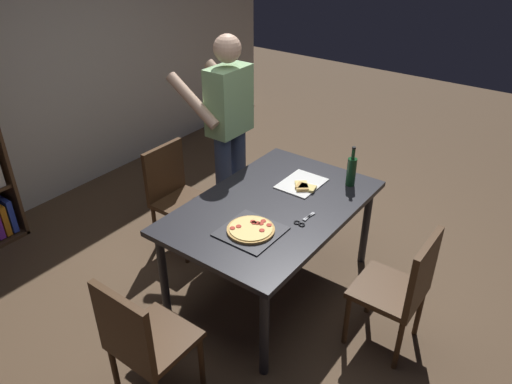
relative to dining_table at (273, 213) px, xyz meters
name	(u,v)px	position (x,y,z in m)	size (l,w,h in m)	color
ground_plane	(271,285)	(0.00, 0.00, -0.68)	(12.00, 12.00, 0.00)	brown
back_wall	(41,55)	(0.00, 2.60, 0.72)	(6.40, 0.10, 2.80)	silver
dining_table	(273,213)	(0.00, 0.00, 0.00)	(1.57, 1.02, 0.75)	#232328
chair_near_camera	(402,286)	(0.00, -1.00, -0.17)	(0.42, 0.42, 0.90)	#472D19
chair_far_side	(175,191)	(0.00, 1.00, -0.17)	(0.42, 0.42, 0.90)	#472D19
chair_left_end	(142,339)	(-1.27, 0.00, -0.17)	(0.42, 0.42, 0.90)	#472D19
person_serving_pizza	(228,126)	(0.46, 0.78, 0.32)	(0.55, 0.54, 1.75)	#38476B
pepperoni_pizza_on_tray	(251,230)	(-0.37, -0.08, 0.09)	(0.37, 0.37, 0.04)	#2D2D33
pizza_slices_on_towel	(302,185)	(0.35, -0.03, 0.08)	(0.36, 0.29, 0.03)	white
wine_bottle	(351,171)	(0.58, -0.31, 0.19)	(0.07, 0.07, 0.32)	#194723
kitchen_scissors	(303,221)	(-0.06, -0.29, 0.08)	(0.19, 0.09, 0.01)	silver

